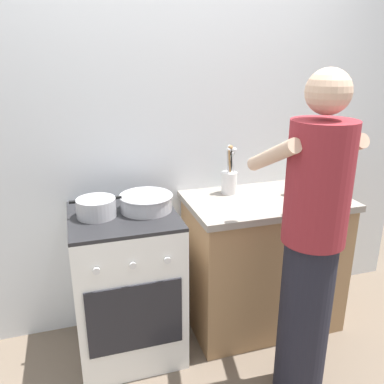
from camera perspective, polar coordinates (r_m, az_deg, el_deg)
name	(u,v)px	position (r m, az deg, el deg)	size (l,w,h in m)	color
ground	(190,349)	(2.68, -0.28, -21.60)	(6.00, 6.00, 0.00)	#6B5B4C
back_wall	(197,135)	(2.62, 0.69, 8.09)	(3.20, 0.10, 2.50)	silver
countertop	(263,261)	(2.72, 10.08, -9.76)	(1.00, 0.60, 0.90)	#99724C
stove_range	(127,284)	(2.48, -9.30, -12.83)	(0.60, 0.62, 0.90)	white
pot	(96,208)	(2.25, -13.53, -2.18)	(0.28, 0.22, 0.10)	#B2B2B7
mixing_bowl	(146,202)	(2.29, -6.58, -1.37)	(0.31, 0.31, 0.09)	#B7B7BC
utensil_crock	(229,178)	(2.56, 5.37, 2.04)	(0.10, 0.10, 0.32)	silver
oil_bottle	(296,181)	(2.61, 14.63, 1.60)	(0.06, 0.06, 0.23)	gold
person	(311,248)	(2.03, 16.66, -7.68)	(0.41, 0.50, 1.70)	black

